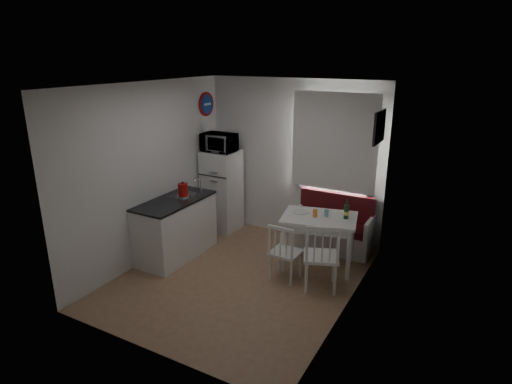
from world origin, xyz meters
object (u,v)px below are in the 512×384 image
Objects in this scene: bench at (332,231)px; chair_right at (319,250)px; chair_left at (283,247)px; kettle at (183,190)px; wine_bottle at (347,209)px; dining_table at (319,222)px; microwave at (219,142)px; fridge at (222,190)px; kitchen_counter at (176,227)px.

chair_right reaches higher than bench.
chair_right reaches higher than chair_left.
chair_left is 1.79m from kettle.
kettle is 0.84× the size of wine_bottle.
dining_table is at bearing 70.80° from chair_left.
wine_bottle reaches higher than bench.
chair_left is at bearing -123.73° from dining_table.
bench reaches higher than dining_table.
dining_table is 2.23m from microwave.
microwave is 1.17m from kettle.
fridge is at bearing -176.85° from bench.
microwave is 2.46m from wine_bottle.
chair_left is at bearing -3.32° from kettle.
fridge is at bearing 152.06° from dining_table.
kettle reaches higher than bench.
fridge is (-1.98, -0.11, 0.40)m from bench.
kitchen_counter is at bearing -173.48° from dining_table.
chair_left is 0.81× the size of microwave.
microwave reaches higher than bench.
fridge is (0.02, 1.24, 0.24)m from kitchen_counter.
kitchen_counter is 1.27m from fridge.
kitchen_counter reaches higher than dining_table.
chair_left is (1.76, 0.05, 0.05)m from kitchen_counter.
fridge is at bearing 147.31° from chair_left.
kitchen_counter reaches higher than chair_left.
fridge reaches higher than kettle.
microwave is (-1.99, 0.49, 0.86)m from dining_table.
wine_bottle is at bearing 18.85° from kitchen_counter.
dining_table is (2.01, 0.71, 0.23)m from kitchen_counter.
dining_table is 0.83× the size of fridge.
fridge reaches higher than chair_right.
kettle is at bearing 71.85° from kitchen_counter.
microwave is (0.00, -0.05, 0.85)m from fridge.
kitchen_counter is 0.95× the size of fridge.
bench is 0.75m from dining_table.
kettle is at bearing -177.03° from dining_table.
dining_table is at bearing -88.83° from bench.
wine_bottle is (2.31, 0.66, -0.11)m from kettle.
dining_table is at bearing 19.35° from kitchen_counter.
fridge reaches higher than chair_left.
fridge is 4.98× the size of wine_bottle.
fridge reaches higher than kitchen_counter.
kitchen_counter is 5.61× the size of kettle.
bench is at bearing 3.15° from fridge.
fridge reaches higher than wine_bottle.
kitchen_counter is at bearing 158.68° from chair_right.
wine_bottle reaches higher than chair_left.
wine_bottle is at bearing 3.11° from dining_table.
kitchen_counter is 0.58m from kettle.
chair_right reaches higher than dining_table.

